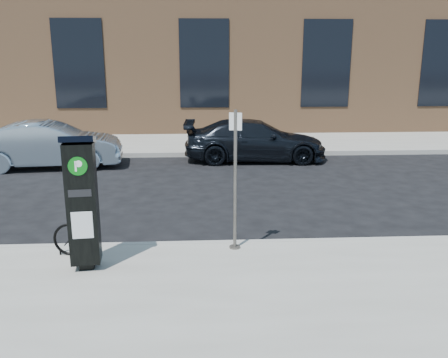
{
  "coord_description": "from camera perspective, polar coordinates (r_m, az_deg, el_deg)",
  "views": [
    {
      "loc": [
        -0.27,
        -7.72,
        3.26
      ],
      "look_at": [
        0.18,
        0.5,
        1.14
      ],
      "focal_mm": 38.0,
      "sensor_mm": 36.0,
      "label": 1
    }
  ],
  "objects": [
    {
      "name": "parking_kiosk",
      "position": [
        7.29,
        -16.67,
        -2.59
      ],
      "size": [
        0.51,
        0.46,
        2.06
      ],
      "rotation": [
        0.0,
        0.0,
        0.11
      ],
      "color": "black",
      "rests_on": "sidewalk_near"
    },
    {
      "name": "building",
      "position": [
        24.73,
        -2.59,
        16.48
      ],
      "size": [
        28.0,
        10.05,
        8.25
      ],
      "color": "#996A45",
      "rests_on": "ground"
    },
    {
      "name": "bike_rack",
      "position": [
        8.07,
        -18.03,
        -6.95
      ],
      "size": [
        0.55,
        0.09,
        0.55
      ],
      "rotation": [
        0.0,
        0.0,
        -0.09
      ],
      "color": "black",
      "rests_on": "sidewalk_near"
    },
    {
      "name": "curb_near",
      "position": [
        8.34,
        -1.04,
        -8.04
      ],
      "size": [
        60.0,
        0.12,
        0.16
      ],
      "primitive_type": "cube",
      "color": "#9E9B93",
      "rests_on": "ground"
    },
    {
      "name": "car_silver",
      "position": [
        15.26,
        -20.26,
        3.88
      ],
      "size": [
        4.38,
        1.93,
        1.4
      ],
      "primitive_type": "imported",
      "rotation": [
        0.0,
        0.0,
        1.68
      ],
      "color": "#889BAD",
      "rests_on": "ground"
    },
    {
      "name": "sign_pole",
      "position": [
        7.7,
        1.35,
        -0.33
      ],
      "size": [
        0.2,
        0.19,
        2.32
      ],
      "rotation": [
        0.0,
        0.0,
        -0.27
      ],
      "color": "#5E5853",
      "rests_on": "sidewalk_near"
    },
    {
      "name": "curb_far",
      "position": [
        16.06,
        -2.09,
        2.99
      ],
      "size": [
        60.0,
        0.12,
        0.16
      ],
      "primitive_type": "cube",
      "color": "#9E9B93",
      "rests_on": "ground"
    },
    {
      "name": "ground",
      "position": [
        8.39,
        -1.04,
        -8.46
      ],
      "size": [
        120.0,
        120.0,
        0.0
      ],
      "primitive_type": "plane",
      "color": "black",
      "rests_on": "ground"
    },
    {
      "name": "car_dark",
      "position": [
        15.39,
        3.73,
        4.67
      ],
      "size": [
        4.6,
        2.0,
        1.32
      ],
      "primitive_type": "imported",
      "rotation": [
        0.0,
        0.0,
        1.54
      ],
      "color": "black",
      "rests_on": "ground"
    },
    {
      "name": "sidewalk_far",
      "position": [
        21.95,
        -2.38,
        6.09
      ],
      "size": [
        60.0,
        12.0,
        0.15
      ],
      "primitive_type": "cube",
      "color": "gray",
      "rests_on": "ground"
    }
  ]
}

